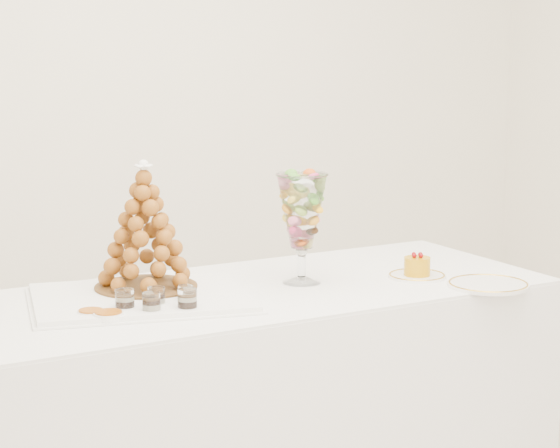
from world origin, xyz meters
TOP-DOWN VIEW (x-y plane):
  - buffet_table at (-0.03, 0.36)m, footprint 2.05×0.93m
  - lace_tray at (-0.39, 0.36)m, footprint 0.74×0.60m
  - macaron_vase at (0.17, 0.38)m, footprint 0.17×0.17m
  - cake_plate at (0.56, 0.28)m, footprint 0.20×0.20m
  - spare_plate at (0.70, 0.06)m, footprint 0.27×0.27m
  - verrine_a at (-0.48, 0.24)m, footprint 0.07×0.07m
  - verrine_b at (-0.38, 0.25)m, footprint 0.06×0.06m
  - verrine_c at (-0.28, 0.26)m, footprint 0.06×0.06m
  - verrine_d at (-0.42, 0.18)m, footprint 0.06×0.06m
  - verrine_e at (-0.32, 0.16)m, footprint 0.06×0.06m
  - ramekin_back at (-0.59, 0.23)m, footprint 0.08×0.08m
  - ramekin_front at (-0.55, 0.18)m, footprint 0.09×0.09m
  - croquembouche at (-0.35, 0.45)m, footprint 0.33×0.33m
  - mousse_cake at (0.56, 0.27)m, footprint 0.09×0.09m

SIDE VIEW (x-z plane):
  - buffet_table at x=-0.03m, z-range 0.00..0.76m
  - cake_plate at x=0.56m, z-range 0.76..0.77m
  - spare_plate at x=0.70m, z-range 0.76..0.77m
  - lace_tray at x=-0.39m, z-range 0.76..0.78m
  - ramekin_back at x=-0.59m, z-range 0.76..0.79m
  - ramekin_front at x=-0.55m, z-range 0.76..0.79m
  - verrine_c at x=-0.28m, z-range 0.76..0.83m
  - verrine_b at x=-0.38m, z-range 0.76..0.83m
  - verrine_d at x=-0.42m, z-range 0.76..0.84m
  - verrine_a at x=-0.48m, z-range 0.76..0.84m
  - verrine_e at x=-0.32m, z-range 0.76..0.84m
  - mousse_cake at x=0.56m, z-range 0.76..0.84m
  - croquembouche at x=-0.35m, z-range 0.78..1.19m
  - macaron_vase at x=0.17m, z-range 0.82..1.18m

